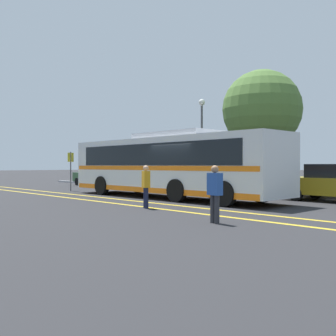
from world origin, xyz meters
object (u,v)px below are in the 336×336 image
at_px(bus_stop_sign, 71,166).
at_px(street_lamp, 202,129).
at_px(pedestrian_1, 215,191).
at_px(transit_bus, 168,164).
at_px(parked_car_2, 238,182).
at_px(parked_car_3, 335,183).
at_px(parked_car_1, 149,179).
at_px(tree_0, 262,110).
at_px(parked_car_0, 95,176).
at_px(pedestrian_0, 146,184).

bearing_deg(bus_stop_sign, street_lamp, -33.00).
bearing_deg(pedestrian_1, transit_bus, 153.45).
relative_size(parked_car_2, parked_car_3, 1.00).
bearing_deg(parked_car_1, tree_0, -51.08).
bearing_deg(parked_car_2, bus_stop_sign, -65.79).
xyz_separation_m(pedestrian_1, tree_0, (-6.92, 12.84, 4.17)).
height_order(transit_bus, parked_car_0, transit_bus).
bearing_deg(transit_bus, pedestrian_1, -124.54).
relative_size(pedestrian_1, street_lamp, 0.27).
bearing_deg(bus_stop_sign, parked_car_0, 43.97).
bearing_deg(parked_car_1, bus_stop_sign, 154.49).
xyz_separation_m(transit_bus, parked_car_1, (-5.69, 3.62, -0.93)).
bearing_deg(transit_bus, bus_stop_sign, 96.07).
bearing_deg(bus_stop_sign, parked_car_1, -26.19).
relative_size(pedestrian_0, tree_0, 0.21).
relative_size(parked_car_0, pedestrian_0, 2.61).
xyz_separation_m(pedestrian_1, street_lamp, (-10.23, 10.92, 3.04)).
xyz_separation_m(transit_bus, street_lamp, (-3.33, 6.16, 2.30)).
relative_size(transit_bus, parked_car_2, 2.83).
relative_size(parked_car_1, pedestrian_1, 2.99).
distance_m(transit_bus, parked_car_0, 12.88).
distance_m(transit_bus, street_lamp, 7.37).
height_order(transit_bus, tree_0, tree_0).
bearing_deg(parked_car_3, street_lamp, -101.37).
relative_size(parked_car_3, tree_0, 0.60).
bearing_deg(pedestrian_1, street_lamp, 141.16).
bearing_deg(parked_car_0, pedestrian_0, -113.83).
height_order(parked_car_1, tree_0, tree_0).
xyz_separation_m(parked_car_1, pedestrian_0, (8.45, -7.35, 0.18)).
bearing_deg(street_lamp, transit_bus, -61.62).
bearing_deg(pedestrian_0, pedestrian_1, -168.90).
bearing_deg(bus_stop_sign, parked_car_3, -71.97).
relative_size(bus_stop_sign, tree_0, 0.32).
bearing_deg(tree_0, parked_car_0, -160.57).
distance_m(parked_car_1, tree_0, 8.43).
bearing_deg(parked_car_2, parked_car_1, -90.73).
distance_m(parked_car_0, tree_0, 13.71).
bearing_deg(pedestrian_1, parked_car_0, 164.14).
xyz_separation_m(pedestrian_0, street_lamp, (-6.09, 9.90, 3.05)).
height_order(parked_car_2, bus_stop_sign, bus_stop_sign).
relative_size(pedestrian_1, bus_stop_sign, 0.66).
height_order(parked_car_3, street_lamp, street_lamp).
height_order(transit_bus, street_lamp, street_lamp).
bearing_deg(tree_0, pedestrian_1, -61.68).
bearing_deg(transit_bus, tree_0, 0.18).
relative_size(parked_car_3, bus_stop_sign, 1.87).
bearing_deg(pedestrian_0, bus_stop_sign, 9.71).
height_order(parked_car_2, parked_car_3, parked_car_3).
xyz_separation_m(bus_stop_sign, street_lamp, (4.55, 6.99, 2.42)).
bearing_deg(bus_stop_sign, pedestrian_1, -104.83).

